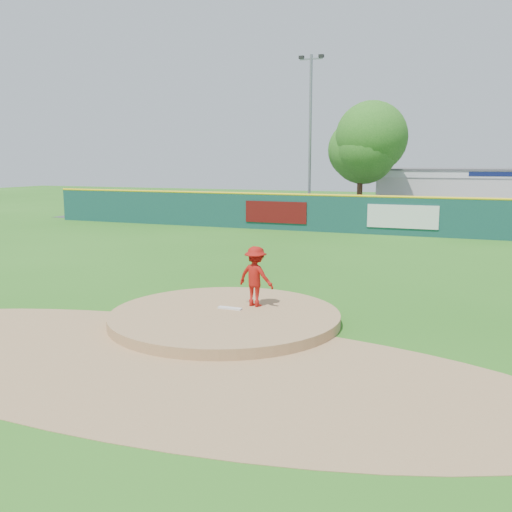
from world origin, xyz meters
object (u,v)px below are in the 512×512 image
at_px(van, 424,214).
at_px(playground_slide, 201,204).
at_px(deciduous_tree, 361,150).
at_px(pool_building_grp, 492,192).
at_px(light_pole_left, 310,129).
at_px(pitcher, 256,276).

bearing_deg(van, playground_slide, 69.65).
bearing_deg(playground_slide, van, -0.89).
distance_m(van, deciduous_tree, 6.28).
height_order(van, pool_building_grp, pool_building_grp).
xyz_separation_m(van, pool_building_grp, (3.67, 9.50, 0.90)).
xyz_separation_m(deciduous_tree, light_pole_left, (-4.00, 2.00, 1.50)).
relative_size(pool_building_grp, light_pole_left, 1.38).
bearing_deg(pool_building_grp, pitcher, -100.08).
relative_size(pool_building_grp, playground_slide, 4.74).
xyz_separation_m(pitcher, van, (1.87, 21.66, -0.24)).
bearing_deg(playground_slide, pitcher, -59.57).
distance_m(pitcher, light_pole_left, 27.43).
distance_m(pitcher, deciduous_tree, 24.55).
bearing_deg(pool_building_grp, light_pole_left, -157.40).
bearing_deg(light_pole_left, pool_building_grp, 22.60).
distance_m(playground_slide, deciduous_tree, 11.26).
xyz_separation_m(pitcher, pool_building_grp, (5.54, 31.16, 0.67)).
bearing_deg(deciduous_tree, playground_slide, -167.65).
bearing_deg(van, light_pole_left, 42.13).
xyz_separation_m(van, deciduous_tree, (-4.33, 2.51, 3.79)).
bearing_deg(pitcher, playground_slide, -47.21).
bearing_deg(deciduous_tree, pitcher, -84.18).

